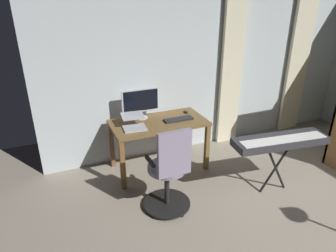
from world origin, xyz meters
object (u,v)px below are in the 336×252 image
object	(u,v)px
computer_keyboard	(179,119)
piano_keyboard	(280,142)
laptop	(134,123)
desk	(159,128)
computer_mouse	(186,112)
office_chair	(169,174)
computer_monitor	(141,102)

from	to	relation	value
computer_keyboard	piano_keyboard	distance (m)	1.35
laptop	piano_keyboard	world-z (taller)	laptop
desk	computer_mouse	size ratio (longest dim) A/B	13.00
computer_keyboard	computer_mouse	distance (m)	0.30
computer_keyboard	laptop	world-z (taller)	laptop
computer_mouse	laptop	bearing A→B (deg)	13.10
laptop	piano_keyboard	size ratio (longest dim) A/B	0.31
office_chair	piano_keyboard	world-z (taller)	office_chair
computer_keyboard	piano_keyboard	xyz separation A→B (m)	(-0.88, 1.03, -0.04)
office_chair	laptop	bearing A→B (deg)	97.78
computer_monitor	laptop	size ratio (longest dim) A/B	1.41
office_chair	laptop	distance (m)	0.92
desk	office_chair	world-z (taller)	office_chair
computer_keyboard	laptop	distance (m)	0.64
office_chair	computer_monitor	xyz separation A→B (m)	(-0.06, -1.14, 0.47)
desk	laptop	distance (m)	0.40
computer_monitor	piano_keyboard	xyz separation A→B (m)	(-1.33, 1.30, -0.27)
computer_keyboard	laptop	bearing A→B (deg)	-0.41
computer_keyboard	desk	bearing A→B (deg)	-12.73
office_chair	laptop	world-z (taller)	office_chair
desk	computer_keyboard	size ratio (longest dim) A/B	3.16
computer_monitor	computer_mouse	size ratio (longest dim) A/B	5.31
office_chair	piano_keyboard	distance (m)	1.41
laptop	desk	bearing A→B (deg)	-165.72
piano_keyboard	computer_mouse	bearing A→B (deg)	-54.59
office_chair	computer_mouse	bearing A→B (deg)	54.92
desk	laptop	bearing A→B (deg)	8.71
computer_monitor	computer_mouse	world-z (taller)	computer_monitor
computer_keyboard	computer_mouse	bearing A→B (deg)	-136.90
laptop	piano_keyboard	bearing A→B (deg)	151.36
desk	computer_monitor	size ratio (longest dim) A/B	2.45
desk	piano_keyboard	xyz separation A→B (m)	(-1.15, 1.09, 0.07)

